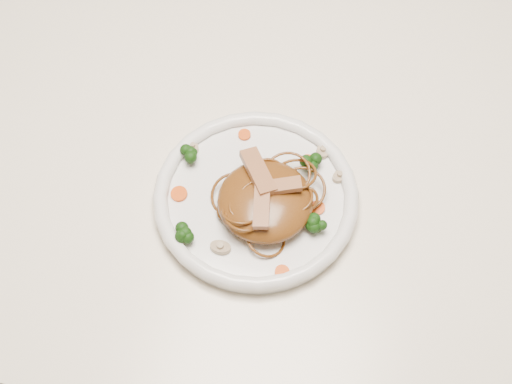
# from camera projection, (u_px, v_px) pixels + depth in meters

# --- Properties ---
(ground) EXTENTS (4.00, 4.00, 0.00)m
(ground) POSITION_uv_depth(u_px,v_px,m) (259.00, 329.00, 1.67)
(ground) COLOR brown
(ground) RESTS_ON ground
(table) EXTENTS (1.20, 0.80, 0.75)m
(table) POSITION_uv_depth(u_px,v_px,m) (261.00, 183.00, 1.11)
(table) COLOR white
(table) RESTS_ON ground
(plate) EXTENTS (0.33, 0.33, 0.02)m
(plate) POSITION_uv_depth(u_px,v_px,m) (256.00, 200.00, 0.97)
(plate) COLOR white
(plate) RESTS_ON table
(noodle_mound) EXTENTS (0.17, 0.17, 0.04)m
(noodle_mound) POSITION_uv_depth(u_px,v_px,m) (265.00, 201.00, 0.93)
(noodle_mound) COLOR brown
(noodle_mound) RESTS_ON plate
(chicken_a) EXTENTS (0.06, 0.04, 0.01)m
(chicken_a) POSITION_uv_depth(u_px,v_px,m) (278.00, 186.00, 0.92)
(chicken_a) COLOR #AB7951
(chicken_a) RESTS_ON noodle_mound
(chicken_b) EXTENTS (0.06, 0.07, 0.01)m
(chicken_b) POSITION_uv_depth(u_px,v_px,m) (258.00, 172.00, 0.93)
(chicken_b) COLOR #AB7951
(chicken_b) RESTS_ON noodle_mound
(chicken_c) EXTENTS (0.03, 0.06, 0.01)m
(chicken_c) POSITION_uv_depth(u_px,v_px,m) (262.00, 206.00, 0.90)
(chicken_c) COLOR #AB7951
(chicken_c) RESTS_ON noodle_mound
(broccoli_0) EXTENTS (0.03, 0.03, 0.03)m
(broccoli_0) POSITION_uv_depth(u_px,v_px,m) (310.00, 161.00, 0.97)
(broccoli_0) COLOR #173D0C
(broccoli_0) RESTS_ON plate
(broccoli_1) EXTENTS (0.03, 0.03, 0.03)m
(broccoli_1) POSITION_uv_depth(u_px,v_px,m) (190.00, 154.00, 0.98)
(broccoli_1) COLOR #173D0C
(broccoli_1) RESTS_ON plate
(broccoli_2) EXTENTS (0.03, 0.03, 0.03)m
(broccoli_2) POSITION_uv_depth(u_px,v_px,m) (184.00, 233.00, 0.92)
(broccoli_2) COLOR #173D0C
(broccoli_2) RESTS_ON plate
(broccoli_3) EXTENTS (0.03, 0.03, 0.03)m
(broccoli_3) POSITION_uv_depth(u_px,v_px,m) (318.00, 223.00, 0.92)
(broccoli_3) COLOR #173D0C
(broccoli_3) RESTS_ON plate
(carrot_0) EXTENTS (0.02, 0.02, 0.00)m
(carrot_0) POSITION_uv_depth(u_px,v_px,m) (307.00, 161.00, 0.99)
(carrot_0) COLOR #EC5308
(carrot_0) RESTS_ON plate
(carrot_1) EXTENTS (0.02, 0.02, 0.00)m
(carrot_1) POSITION_uv_depth(u_px,v_px,m) (179.00, 194.00, 0.96)
(carrot_1) COLOR #EC5308
(carrot_1) RESTS_ON plate
(carrot_2) EXTENTS (0.03, 0.03, 0.00)m
(carrot_2) POSITION_uv_depth(u_px,v_px,m) (318.00, 208.00, 0.95)
(carrot_2) COLOR #EC5308
(carrot_2) RESTS_ON plate
(carrot_3) EXTENTS (0.02, 0.02, 0.00)m
(carrot_3) POSITION_uv_depth(u_px,v_px,m) (244.00, 135.00, 1.01)
(carrot_3) COLOR #EC5308
(carrot_3) RESTS_ON plate
(carrot_4) EXTENTS (0.02, 0.02, 0.00)m
(carrot_4) POSITION_uv_depth(u_px,v_px,m) (282.00, 272.00, 0.90)
(carrot_4) COLOR #EC5308
(carrot_4) RESTS_ON plate
(mushroom_0) EXTENTS (0.03, 0.03, 0.01)m
(mushroom_0) POSITION_uv_depth(u_px,v_px,m) (220.00, 247.00, 0.92)
(mushroom_0) COLOR #C6B795
(mushroom_0) RESTS_ON plate
(mushroom_1) EXTENTS (0.03, 0.03, 0.01)m
(mushroom_1) POSITION_uv_depth(u_px,v_px,m) (340.00, 176.00, 0.97)
(mushroom_1) COLOR #C6B795
(mushroom_1) RESTS_ON plate
(mushroom_2) EXTENTS (0.03, 0.03, 0.01)m
(mushroom_2) POSITION_uv_depth(u_px,v_px,m) (193.00, 147.00, 1.00)
(mushroom_2) COLOR #C6B795
(mushroom_2) RESTS_ON plate
(mushroom_3) EXTENTS (0.03, 0.03, 0.01)m
(mushroom_3) POSITION_uv_depth(u_px,v_px,m) (323.00, 151.00, 0.99)
(mushroom_3) COLOR #C6B795
(mushroom_3) RESTS_ON plate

